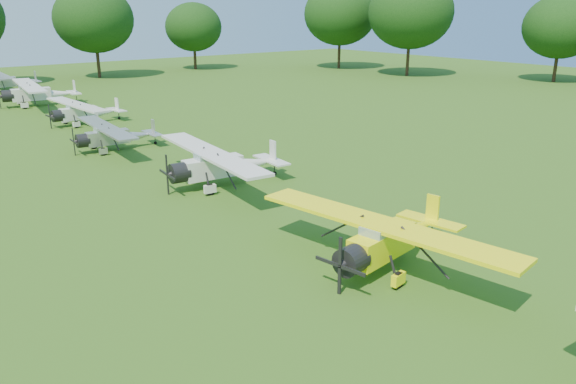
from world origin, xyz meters
The scene contains 8 objects.
ground centered at (0.00, 0.00, 0.00)m, with size 160.00×160.00×0.00m, color #2C5214.
tree_belt centered at (3.57, 0.16, 8.03)m, with size 137.36×130.27×14.52m.
aircraft_2 centered at (0.80, -9.04, 1.20)m, with size 6.59×10.44×2.05m.
aircraft_3 centered at (1.27, 3.35, 1.23)m, with size 6.75×10.75×2.11m.
aircraft_4 centered at (-0.21, 14.60, 1.06)m, with size 5.80×9.24×1.82m.
aircraft_5 centered at (1.29, 24.75, 1.12)m, with size 6.10×9.72×1.91m.
aircraft_6 centered at (0.89, 36.77, 1.35)m, with size 7.41×11.78×2.31m.
aircraft_7 centered at (0.81, 49.46, 1.27)m, with size 6.95×11.05×2.18m.
Camera 1 is at (-13.88, -21.66, 9.11)m, focal length 35.00 mm.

